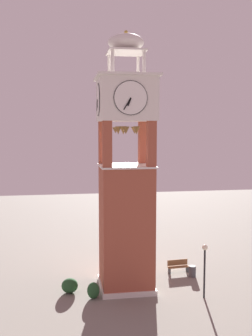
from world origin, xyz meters
The scene contains 7 objects.
ground centered at (0.00, 0.00, 0.00)m, with size 80.00×80.00×0.00m, color gray.
clock_tower centered at (0.00, 0.00, 7.09)m, with size 3.97×3.97×17.12m.
park_bench centered at (2.19, -4.33, 0.48)m, with size 0.58×1.63×0.95m.
lamp_post centered at (-2.46, -4.68, 2.46)m, with size 0.36×0.36×3.49m.
trash_bin centered at (1.19, -5.11, 0.40)m, with size 0.52×0.52×0.80m, color #4C4C51.
shrub_near_entry centered at (-1.45, 2.34, 0.52)m, with size 0.79×0.79×1.05m, color #234C28.
shrub_left_of_tower centered at (-0.29, 3.82, 0.47)m, with size 1.08×1.08×0.95m, color #234C28.
Camera 1 is at (-25.94, 4.13, 10.79)m, focal length 42.50 mm.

